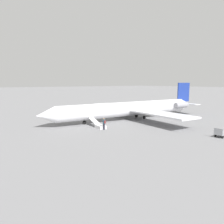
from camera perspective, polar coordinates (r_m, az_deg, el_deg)
The scene contains 5 objects.
ground_plane at distance 41.10m, azimuth 4.35°, elevation -1.95°, with size 600.00×600.00×0.00m, color slate.
airplane_main at distance 41.40m, azimuth 5.48°, elevation 0.95°, with size 34.26×26.34×6.82m.
boarding_stairs at distance 33.40m, azimuth -3.37°, elevation -3.55°, with size 1.38×4.09×1.70m.
passenger at distance 31.99m, azimuth -2.11°, elevation -2.90°, with size 0.36×0.55×1.74m.
luggage_cart at distance 31.24m, azimuth 26.70°, elevation -5.01°, with size 2.23×1.17×1.22m.
Camera 1 is at (27.05, 30.16, 6.92)m, focal length 35.00 mm.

